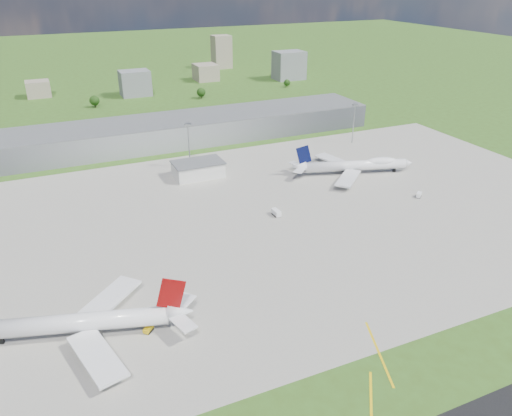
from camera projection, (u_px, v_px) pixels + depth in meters
name	position (u px, v px, depth m)	size (l,w,h in m)	color
ground	(158.00, 152.00, 310.65)	(1400.00, 1400.00, 0.00)	#36551A
apron	(240.00, 222.00, 223.70)	(360.00, 190.00, 0.08)	gray
terminal	(151.00, 133.00, 319.77)	(300.00, 42.00, 15.00)	gray
ops_building	(198.00, 170.00, 271.42)	(26.00, 16.00, 8.00)	silver
mast_center	(189.00, 138.00, 277.87)	(3.50, 2.00, 25.90)	gray
mast_east	(354.00, 116.00, 318.39)	(3.50, 2.00, 25.90)	gray
airliner_red_twin	(84.00, 323.00, 151.91)	(67.48, 51.52, 18.87)	white
airliner_blue_quad	(356.00, 165.00, 274.64)	(66.40, 50.95, 17.75)	white
tug_yellow	(148.00, 330.00, 155.39)	(3.74, 3.70, 1.69)	gold
van_white_near	(276.00, 213.00, 228.95)	(2.81, 5.77, 2.85)	white
van_white_far	(419.00, 195.00, 247.71)	(4.70, 4.34, 2.30)	white
bldg_cw	(38.00, 89.00, 442.04)	(20.00, 18.00, 14.00)	gray
bldg_c	(135.00, 83.00, 445.07)	(26.00, 20.00, 22.00)	slate
bldg_ce	(206.00, 72.00, 508.78)	(22.00, 24.00, 16.00)	gray
bldg_e	(289.00, 65.00, 510.95)	(30.00, 22.00, 28.00)	slate
bldg_tall_e	(222.00, 52.00, 568.63)	(20.00, 18.00, 36.00)	gray
tree_c	(94.00, 100.00, 407.85)	(8.10, 8.10, 9.90)	#382314
tree_e	(201.00, 92.00, 437.02)	(7.65, 7.65, 9.35)	#382314
tree_far_e	(287.00, 83.00, 478.84)	(6.30, 6.30, 7.70)	#382314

